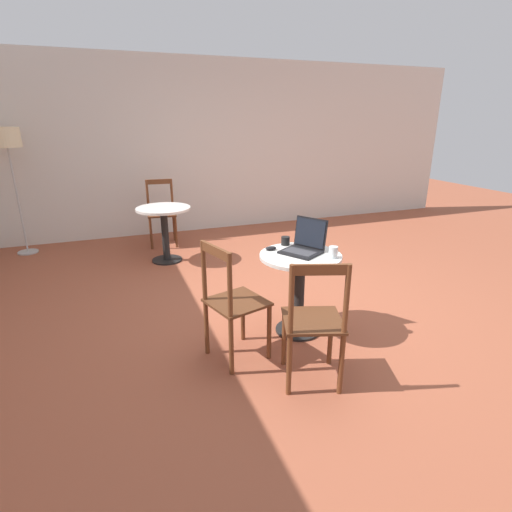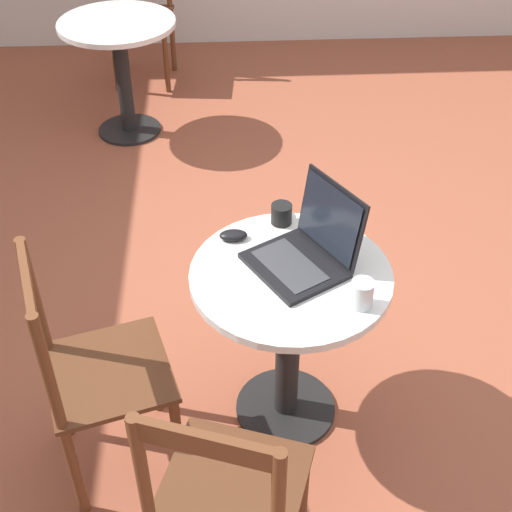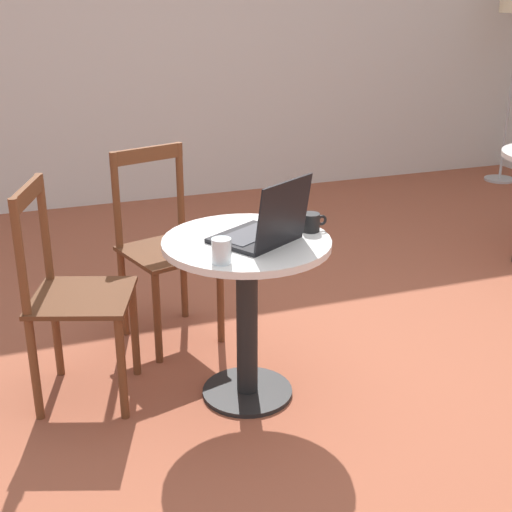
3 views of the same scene
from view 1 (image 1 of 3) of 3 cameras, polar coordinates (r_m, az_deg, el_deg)
name	(u,v)px [view 1 (image 1 of 3)]	position (r m, az deg, el deg)	size (l,w,h in m)	color
ground_plane	(288,305)	(4.09, 4.59, -7.06)	(16.00, 16.00, 0.00)	#9E5138
wall_side	(206,147)	(6.74, -7.21, 15.14)	(0.06, 9.40, 2.70)	silver
cafe_table_near	(300,276)	(3.42, 6.27, -2.84)	(0.69, 0.69, 0.72)	black
cafe_table_mid	(164,222)	(5.31, -12.97, 4.73)	(0.69, 0.69, 0.72)	black
chair_near_back	(232,303)	(3.05, -3.41, -6.77)	(0.50, 0.50, 0.95)	brown
chair_near_left	(314,323)	(2.79, 8.24, -9.48)	(0.51, 0.51, 0.95)	brown
chair_mid_right	(162,213)	(6.08, -13.35, 5.98)	(0.44, 0.44, 0.95)	brown
floor_lamp	(7,144)	(6.25, -32.03, 13.40)	(0.35, 0.35, 1.69)	#B7B7B7
laptop	(304,246)	(3.41, 6.86, 1.48)	(0.42, 0.42, 0.28)	black
mouse	(271,248)	(3.44, 2.14, 1.12)	(0.06, 0.10, 0.03)	black
mug	(285,241)	(3.59, 4.21, 2.19)	(0.11, 0.08, 0.08)	black
drinking_glass	(333,252)	(3.30, 10.96, 0.54)	(0.07, 0.07, 0.10)	silver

